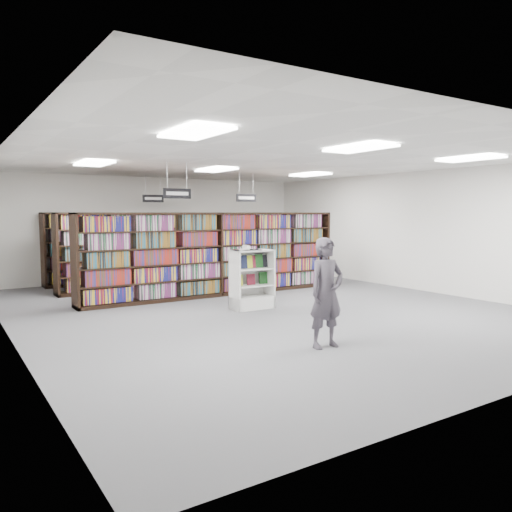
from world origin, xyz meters
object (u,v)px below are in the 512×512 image
open_book (247,249)px  shopper (326,293)px  bookshelf_row_near (217,254)px  endcap_display (251,288)px

open_book → shopper: size_ratio=0.37×
bookshelf_row_near → open_book: bearing=-99.8°
endcap_display → open_book: bearing=-165.1°
bookshelf_row_near → shopper: (-0.91, -5.27, -0.19)m
endcap_display → shopper: shopper is taller
endcap_display → open_book: open_book is taller
shopper → endcap_display: bearing=78.9°
bookshelf_row_near → open_book: (-0.34, -2.00, 0.27)m
endcap_display → shopper: size_ratio=0.75×
endcap_display → shopper: 3.40m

